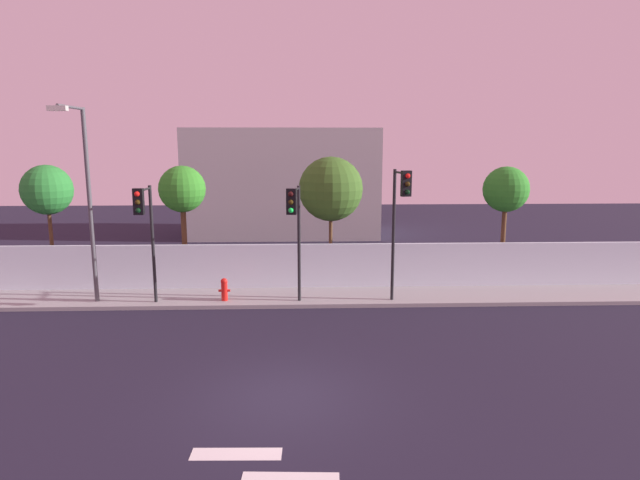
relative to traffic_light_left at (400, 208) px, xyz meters
name	(u,v)px	position (x,y,z in m)	size (l,w,h in m)	color
ground_plane	(285,397)	(-3.98, -7.01, -3.73)	(80.00, 80.00, 0.00)	black
sidewalk	(291,297)	(-3.98, 1.19, -3.66)	(36.00, 2.40, 0.15)	gray
perimeter_wall	(291,266)	(-3.98, 2.48, -2.68)	(36.00, 0.18, 1.80)	silver
traffic_light_left	(400,208)	(0.00, 0.00, 0.00)	(0.48, 1.27, 4.94)	black
traffic_light_center	(295,220)	(-3.78, -0.15, -0.39)	(0.49, 1.48, 4.35)	black
traffic_light_right	(145,220)	(-9.05, -0.18, -0.37)	(0.35, 1.54, 4.37)	black
street_lamp_curbside	(86,190)	(-11.27, 0.43, 0.65)	(0.60, 2.30, 7.12)	#4C4C51
fire_hydrant	(224,288)	(-6.48, 0.64, -3.12)	(0.44, 0.26, 0.86)	red
roadside_tree_leftmost	(47,190)	(-14.22, 3.85, 0.32)	(2.10, 2.10, 5.13)	brown
roadside_tree_midleft	(182,190)	(-8.59, 3.85, 0.31)	(1.97, 1.97, 5.08)	brown
roadside_tree_midright	(331,189)	(-2.29, 3.85, 0.33)	(2.75, 2.75, 5.45)	brown
roadside_tree_rightmost	(506,190)	(5.30, 3.85, 0.27)	(1.97, 1.97, 5.03)	brown
low_building_distant	(283,182)	(-4.75, 16.48, -0.29)	(12.19, 6.00, 6.88)	#ACACAC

